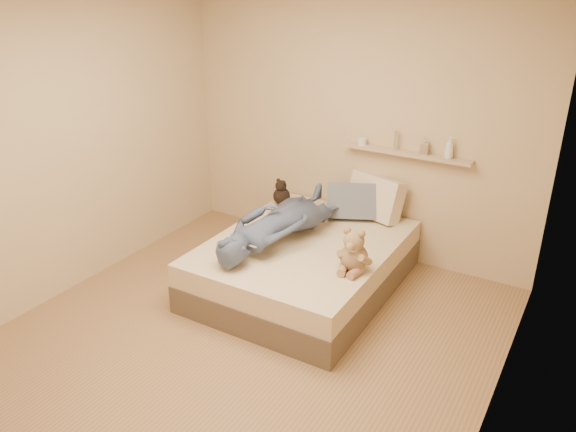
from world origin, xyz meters
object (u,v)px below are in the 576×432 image
Objects in this scene: game_console at (250,242)px; dark_plush at (281,193)px; teddy_bear at (353,253)px; pillow_grey at (353,201)px; bed at (304,264)px; pillow_cream at (375,197)px; wall_shelf at (406,153)px; person at (281,221)px.

dark_plush is at bearing 108.98° from game_console.
teddy_bear is 0.74× the size of pillow_grey.
game_console is 1.21m from dark_plush.
pillow_grey reaches higher than bed.
game_console is (-0.23, -0.51, 0.38)m from bed.
pillow_cream is at bearing 104.05° from teddy_bear.
pillow_cream reaches higher than game_console.
game_console is at bearing -118.67° from wall_shelf.
pillow_cream is 0.46× the size of wall_shelf.
teddy_bear is 0.25× the size of person.
dark_plush is 1.32m from wall_shelf.
pillow_grey is 0.66m from wall_shelf.
teddy_bear reaches higher than person.
pillow_cream is (0.31, 0.83, 0.43)m from bed.
teddy_bear is (0.58, -0.26, 0.38)m from bed.
pillow_grey is (0.15, 0.69, 0.40)m from bed.
game_console is 0.32× the size of pillow_cream.
dark_plush is (-0.39, 1.15, -0.04)m from game_console.
pillow_cream reaches higher than bed.
pillow_grey is (-0.16, -0.14, -0.03)m from pillow_cream.
person is at bearing -59.19° from dark_plush.
game_console is at bearing -107.26° from pillow_grey.
pillow_cream is 0.37× the size of person.
dark_plush is 0.49× the size of pillow_cream.
game_console is 0.66× the size of dark_plush.
game_console is at bearing -111.84° from pillow_cream.
person is (-0.20, -0.08, 0.41)m from bed.
teddy_bear is 1.04m from pillow_grey.
person is (0.43, -0.71, 0.06)m from dark_plush.
teddy_bear is 0.67× the size of pillow_cream.
bed is 0.68m from game_console.
person is at bearing 85.95° from game_console.
bed is 5.14× the size of teddy_bear.
person is at bearing 167.11° from teddy_bear.
pillow_cream is 0.52m from wall_shelf.
bed is 1.38m from wall_shelf.
teddy_bear is 0.80m from person.
bed is at bearing 66.09° from game_console.
bed is 0.98m from pillow_cream.
pillow_grey is at bearing 114.75° from teddy_bear.
pillow_cream is at bearing 69.47° from bed.
wall_shelf is (-0.03, 1.17, 0.50)m from teddy_bear.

